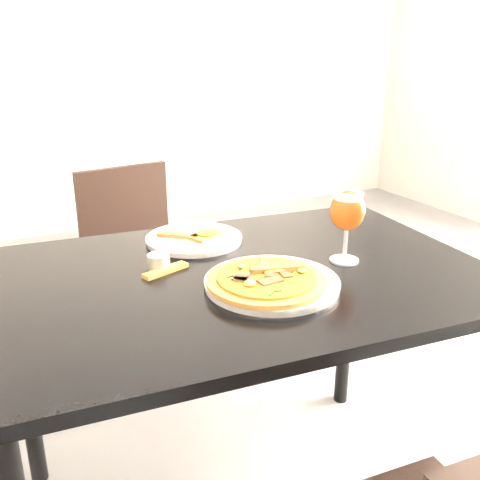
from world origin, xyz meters
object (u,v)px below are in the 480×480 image
chair_far (140,267)px  beer_glass (348,211)px  pizza (267,280)px  dining_table (241,305)px

chair_far → beer_glass: 1.02m
pizza → beer_glass: beer_glass is taller
dining_table → chair_far: chair_far is taller
pizza → beer_glass: 0.29m
chair_far → pizza: bearing=-96.3°
dining_table → beer_glass: beer_glass is taller
chair_far → dining_table: bearing=-96.4°
chair_far → beer_glass: size_ratio=4.52×
dining_table → chair_far: (-0.03, 0.82, -0.20)m
dining_table → chair_far: bearing=97.2°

